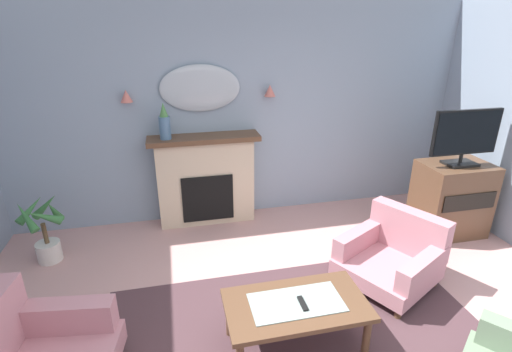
{
  "coord_description": "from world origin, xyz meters",
  "views": [
    {
      "loc": [
        -0.89,
        -1.86,
        2.45
      ],
      "look_at": [
        -0.09,
        1.64,
        1.0
      ],
      "focal_mm": 26.89,
      "sensor_mm": 36.0,
      "label": 1
    }
  ],
  "objects_px": {
    "wall_mirror": "(200,88)",
    "potted_plant_small_fern": "(44,231)",
    "coffee_table": "(296,309)",
    "tv_remote": "(303,304)",
    "fireplace": "(206,181)",
    "wall_sconce_left": "(126,96)",
    "tv_cabinet": "(451,199)",
    "mantel_vase_right": "(164,123)",
    "wall_sconce_right": "(270,91)",
    "armchair_by_coffee_table": "(393,254)",
    "tv_flatscreen": "(466,136)"
  },
  "relations": [
    {
      "from": "wall_sconce_left",
      "to": "tv_cabinet",
      "type": "xyz_separation_m",
      "value": [
        3.72,
        -1.04,
        -1.21
      ]
    },
    {
      "from": "fireplace",
      "to": "wall_sconce_right",
      "type": "bearing_deg",
      "value": 6.16
    },
    {
      "from": "coffee_table",
      "to": "potted_plant_small_fern",
      "type": "bearing_deg",
      "value": 141.91
    },
    {
      "from": "tv_flatscreen",
      "to": "fireplace",
      "type": "bearing_deg",
      "value": 161.36
    },
    {
      "from": "wall_mirror",
      "to": "wall_sconce_right",
      "type": "bearing_deg",
      "value": -3.37
    },
    {
      "from": "wall_sconce_right",
      "to": "tv_remote",
      "type": "relative_size",
      "value": 0.88
    },
    {
      "from": "wall_mirror",
      "to": "tv_flatscreen",
      "type": "xyz_separation_m",
      "value": [
        2.87,
        -1.11,
        -0.46
      ]
    },
    {
      "from": "fireplace",
      "to": "wall_sconce_left",
      "type": "xyz_separation_m",
      "value": [
        -0.85,
        0.09,
        1.09
      ]
    },
    {
      "from": "fireplace",
      "to": "tv_remote",
      "type": "xyz_separation_m",
      "value": [
        0.49,
        -2.32,
        -0.12
      ]
    },
    {
      "from": "wall_sconce_left",
      "to": "wall_sconce_right",
      "type": "xyz_separation_m",
      "value": [
        1.7,
        0.0,
        0.0
      ]
    },
    {
      "from": "mantel_vase_right",
      "to": "tv_remote",
      "type": "bearing_deg",
      "value": -67.78
    },
    {
      "from": "mantel_vase_right",
      "to": "fireplace",
      "type": "bearing_deg",
      "value": 3.6
    },
    {
      "from": "coffee_table",
      "to": "fireplace",
      "type": "bearing_deg",
      "value": 101.1
    },
    {
      "from": "fireplace",
      "to": "mantel_vase_right",
      "type": "relative_size",
      "value": 3.17
    },
    {
      "from": "tv_cabinet",
      "to": "potted_plant_small_fern",
      "type": "bearing_deg",
      "value": 174.88
    },
    {
      "from": "wall_sconce_right",
      "to": "tv_flatscreen",
      "type": "height_order",
      "value": "wall_sconce_right"
    },
    {
      "from": "wall_mirror",
      "to": "wall_sconce_right",
      "type": "height_order",
      "value": "wall_mirror"
    },
    {
      "from": "mantel_vase_right",
      "to": "tv_cabinet",
      "type": "relative_size",
      "value": 0.48
    },
    {
      "from": "coffee_table",
      "to": "tv_flatscreen",
      "type": "xyz_separation_m",
      "value": [
        2.42,
        1.32,
        0.86
      ]
    },
    {
      "from": "coffee_table",
      "to": "armchair_by_coffee_table",
      "type": "distance_m",
      "value": 1.36
    },
    {
      "from": "wall_sconce_right",
      "to": "tv_cabinet",
      "type": "bearing_deg",
      "value": -27.21
    },
    {
      "from": "armchair_by_coffee_table",
      "to": "potted_plant_small_fern",
      "type": "relative_size",
      "value": 1.43
    },
    {
      "from": "tv_remote",
      "to": "tv_flatscreen",
      "type": "distance_m",
      "value": 2.85
    },
    {
      "from": "tv_cabinet",
      "to": "tv_remote",
      "type": "bearing_deg",
      "value": -150.02
    },
    {
      "from": "mantel_vase_right",
      "to": "wall_sconce_right",
      "type": "relative_size",
      "value": 3.07
    },
    {
      "from": "wall_mirror",
      "to": "coffee_table",
      "type": "bearing_deg",
      "value": -79.54
    },
    {
      "from": "tv_remote",
      "to": "tv_cabinet",
      "type": "relative_size",
      "value": 0.18
    },
    {
      "from": "wall_mirror",
      "to": "coffee_table",
      "type": "relative_size",
      "value": 0.87
    },
    {
      "from": "tv_cabinet",
      "to": "wall_mirror",
      "type": "bearing_deg",
      "value": 159.22
    },
    {
      "from": "mantel_vase_right",
      "to": "coffee_table",
      "type": "distance_m",
      "value": 2.62
    },
    {
      "from": "potted_plant_small_fern",
      "to": "coffee_table",
      "type": "bearing_deg",
      "value": -38.09
    },
    {
      "from": "armchair_by_coffee_table",
      "to": "wall_sconce_right",
      "type": "bearing_deg",
      "value": 114.72
    },
    {
      "from": "tv_remote",
      "to": "potted_plant_small_fern",
      "type": "distance_m",
      "value": 2.9
    },
    {
      "from": "tv_cabinet",
      "to": "coffee_table",
      "type": "bearing_deg",
      "value": -151.02
    },
    {
      "from": "wall_sconce_right",
      "to": "coffee_table",
      "type": "distance_m",
      "value": 2.73
    },
    {
      "from": "tv_cabinet",
      "to": "wall_sconce_right",
      "type": "bearing_deg",
      "value": 152.79
    },
    {
      "from": "wall_sconce_right",
      "to": "fireplace",
      "type": "bearing_deg",
      "value": -173.84
    },
    {
      "from": "fireplace",
      "to": "tv_flatscreen",
      "type": "distance_m",
      "value": 3.1
    },
    {
      "from": "wall_mirror",
      "to": "potted_plant_small_fern",
      "type": "distance_m",
      "value": 2.34
    },
    {
      "from": "coffee_table",
      "to": "tv_remote",
      "type": "distance_m",
      "value": 0.08
    },
    {
      "from": "mantel_vase_right",
      "to": "wall_sconce_right",
      "type": "height_order",
      "value": "wall_sconce_right"
    },
    {
      "from": "mantel_vase_right",
      "to": "wall_sconce_left",
      "type": "height_order",
      "value": "wall_sconce_left"
    },
    {
      "from": "mantel_vase_right",
      "to": "wall_sconce_right",
      "type": "distance_m",
      "value": 1.34
    },
    {
      "from": "fireplace",
      "to": "mantel_vase_right",
      "type": "xyz_separation_m",
      "value": [
        -0.45,
        -0.03,
        0.78
      ]
    },
    {
      "from": "armchair_by_coffee_table",
      "to": "mantel_vase_right",
      "type": "bearing_deg",
      "value": 142.0
    },
    {
      "from": "tv_remote",
      "to": "potted_plant_small_fern",
      "type": "xyz_separation_m",
      "value": [
        -2.28,
        1.79,
        -0.08
      ]
    },
    {
      "from": "tv_remote",
      "to": "armchair_by_coffee_table",
      "type": "height_order",
      "value": "armchair_by_coffee_table"
    },
    {
      "from": "coffee_table",
      "to": "tv_cabinet",
      "type": "distance_m",
      "value": 2.77
    },
    {
      "from": "potted_plant_small_fern",
      "to": "mantel_vase_right",
      "type": "bearing_deg",
      "value": 20.43
    },
    {
      "from": "armchair_by_coffee_table",
      "to": "wall_sconce_left",
      "type": "bearing_deg",
      "value": 144.82
    }
  ]
}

